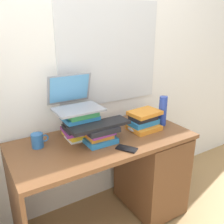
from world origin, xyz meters
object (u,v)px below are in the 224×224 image
book_stack_keyboard_riser (100,134)px  keyboard (99,125)px  book_stack_side (144,121)px  water_bottle (163,111)px  laptop (74,100)px  cell_phone (127,149)px  computer_mouse (133,129)px  desk (140,168)px  mug (38,140)px  book_stack_tall (80,124)px

book_stack_keyboard_riser → keyboard: bearing=-132.7°
book_stack_side → water_bottle: (0.18, -0.01, 0.05)m
book_stack_side → book_stack_keyboard_riser: bearing=-176.3°
laptop → cell_phone: size_ratio=2.39×
keyboard → computer_mouse: size_ratio=4.04×
desk → book_stack_side: 0.41m
water_bottle → keyboard: bearing=-178.0°
laptop → keyboard: (0.08, -0.21, -0.13)m
keyboard → mug: (-0.38, 0.16, -0.09)m
laptop → keyboard: 0.26m
desk → book_stack_side: bearing=20.4°
computer_mouse → mug: (-0.69, 0.12, 0.03)m
computer_mouse → keyboard: bearing=-172.6°
book_stack_side → cell_phone: size_ratio=1.91×
mug → cell_phone: (0.48, -0.34, -0.04)m
book_stack_side → laptop: size_ratio=0.80×
book_stack_side → desk: bearing=-159.6°
desk → laptop: laptop is taller
book_stack_side → computer_mouse: 0.11m
keyboard → computer_mouse: keyboard is taller
desk → cell_phone: size_ratio=9.48×
laptop → water_bottle: 0.71m
water_bottle → cell_phone: bearing=-158.2°
book_stack_tall → cell_phone: size_ratio=1.82×
book_stack_keyboard_riser → mug: size_ratio=1.93×
computer_mouse → book_stack_keyboard_riser: bearing=-173.5°
desk → book_stack_tall: (-0.46, 0.13, 0.44)m
book_stack_tall → laptop: bearing=94.5°
book_stack_tall → water_bottle: 0.68m
book_stack_tall → keyboard: (0.08, -0.14, 0.02)m
book_stack_keyboard_riser → book_stack_side: size_ratio=0.86×
book_stack_keyboard_riser → mug: (-0.38, 0.16, -0.01)m
laptop → computer_mouse: bearing=-22.8°
desk → mug: bearing=169.1°
book_stack_tall → book_stack_side: 0.50m
computer_mouse → water_bottle: 0.29m
book_stack_keyboard_riser → water_bottle: water_bottle is taller
desk → book_stack_keyboard_riser: (-0.37, -0.01, 0.40)m
computer_mouse → cell_phone: computer_mouse is taller
book_stack_keyboard_riser → laptop: size_ratio=0.69×
mug → keyboard: bearing=-23.6°
computer_mouse → laptop: bearing=157.2°
water_bottle → laptop: bearing=164.6°
book_stack_tall → book_stack_side: (0.49, -0.11, -0.04)m
book_stack_keyboard_riser → keyboard: (-0.01, -0.01, 0.07)m
laptop → cell_phone: 0.50m
book_stack_keyboard_riser → book_stack_side: book_stack_side is taller
laptop → computer_mouse: size_ratio=3.12×
laptop → computer_mouse: laptop is taller
laptop → keyboard: laptop is taller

